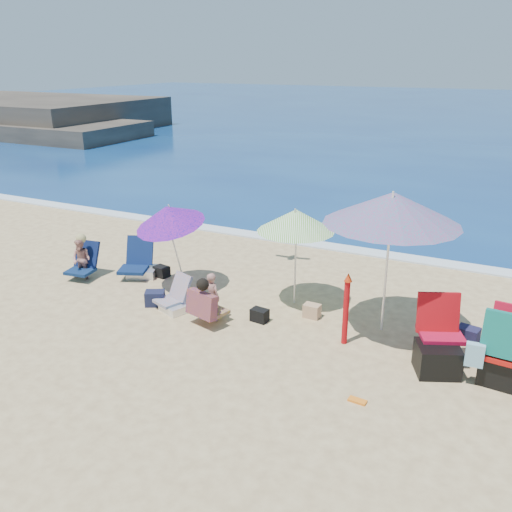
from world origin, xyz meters
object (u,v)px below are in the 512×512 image
at_px(person_center, 208,300).
at_px(person_left, 82,259).
at_px(camp_chair_left, 438,350).
at_px(umbrella_turquoise, 392,208).
at_px(umbrella_striped, 296,220).
at_px(umbrella_blue, 168,216).
at_px(chair_rainbow, 175,301).
at_px(chair_navy, 140,266).
at_px(camp_chair_right, 504,357).
at_px(furled_umbrella, 346,305).

relative_size(person_center, person_left, 0.94).
bearing_deg(camp_chair_left, umbrella_turquoise, 142.53).
xyz_separation_m(umbrella_striped, umbrella_blue, (-2.50, -0.41, -0.12)).
relative_size(umbrella_striped, camp_chair_left, 1.72).
distance_m(umbrella_turquoise, chair_rainbow, 4.27).
bearing_deg(umbrella_striped, chair_navy, -178.12).
height_order(chair_navy, camp_chair_right, camp_chair_right).
bearing_deg(umbrella_blue, umbrella_striped, 9.30).
xyz_separation_m(camp_chair_left, person_center, (-3.87, -0.18, 0.11)).
bearing_deg(person_left, chair_rainbow, -9.49).
xyz_separation_m(furled_umbrella, person_left, (-5.84, 0.27, -0.24)).
xyz_separation_m(umbrella_striped, chair_rainbow, (-1.88, -1.21, -1.48)).
bearing_deg(umbrella_striped, camp_chair_left, -23.09).
xyz_separation_m(chair_rainbow, person_center, (0.83, -0.17, 0.27)).
xyz_separation_m(chair_rainbow, person_left, (-2.63, 0.44, 0.27)).
relative_size(camp_chair_left, camp_chair_right, 0.94).
bearing_deg(umbrella_turquoise, person_left, -176.85).
bearing_deg(person_left, chair_navy, 33.25).
relative_size(umbrella_striped, chair_navy, 1.95).
distance_m(umbrella_blue, chair_navy, 1.70).
distance_m(umbrella_striped, chair_navy, 3.81).
distance_m(umbrella_blue, person_center, 2.06).
relative_size(furled_umbrella, camp_chair_left, 1.12).
xyz_separation_m(umbrella_turquoise, umbrella_blue, (-4.29, 0.01, -0.66)).
distance_m(umbrella_blue, person_left, 2.33).
bearing_deg(umbrella_turquoise, chair_rainbow, -167.91).
distance_m(umbrella_turquoise, person_center, 3.49).
bearing_deg(camp_chair_right, umbrella_blue, 173.05).
bearing_deg(umbrella_turquoise, chair_navy, 176.72).
height_order(person_center, person_left, person_left).
distance_m(umbrella_turquoise, person_left, 6.56).
height_order(chair_rainbow, person_left, person_left).
height_order(chair_navy, person_center, person_center).
bearing_deg(chair_navy, person_center, -27.19).
xyz_separation_m(umbrella_turquoise, person_left, (-6.31, -0.35, -1.76)).
relative_size(umbrella_turquoise, person_center, 3.15).
xyz_separation_m(umbrella_blue, chair_navy, (-1.02, 0.29, -1.32)).
height_order(umbrella_striped, chair_rainbow, umbrella_striped).
bearing_deg(person_left, umbrella_blue, 10.08).
distance_m(chair_rainbow, person_left, 2.68).
height_order(umbrella_blue, person_center, umbrella_blue).
relative_size(umbrella_blue, camp_chair_right, 1.60).
relative_size(umbrella_blue, person_left, 1.95).
bearing_deg(furled_umbrella, camp_chair_left, -6.31).
xyz_separation_m(chair_navy, camp_chair_left, (6.33, -1.08, 0.12)).
bearing_deg(person_left, camp_chair_left, -3.35).
bearing_deg(chair_rainbow, chair_navy, 146.28).
bearing_deg(furled_umbrella, chair_rainbow, -176.87).
bearing_deg(umbrella_striped, camp_chair_right, -17.46).
height_order(umbrella_blue, chair_navy, umbrella_blue).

